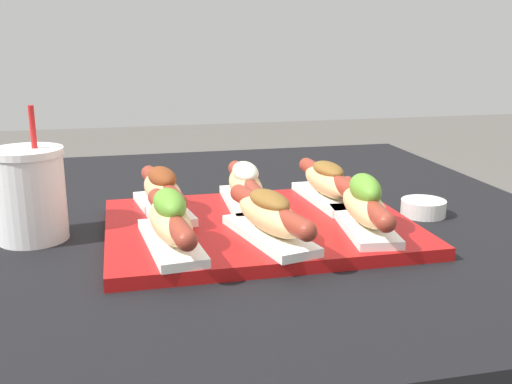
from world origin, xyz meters
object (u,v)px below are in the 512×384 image
hot_dog_2 (364,205)px  hot_dog_5 (328,182)px  drink_cup (30,194)px  hot_dog_3 (163,191)px  sauce_bowl (423,207)px  hot_dog_4 (245,186)px  hot_dog_1 (269,216)px  hot_dog_0 (170,221)px  serving_tray (259,227)px

hot_dog_2 → hot_dog_5: hot_dog_2 is taller
hot_dog_5 → drink_cup: bearing=-175.5°
hot_dog_3 → sauce_bowl: size_ratio=3.07×
hot_dog_4 → drink_cup: (-0.32, -0.04, 0.02)m
hot_dog_1 → drink_cup: bearing=158.6°
hot_dog_2 → drink_cup: drink_cup is taller
hot_dog_2 → drink_cup: (-0.46, 0.11, 0.01)m
hot_dog_0 → hot_dog_1: hot_dog_0 is taller
hot_dog_3 → sauce_bowl: bearing=-7.7°
serving_tray → hot_dog_0: hot_dog_0 is taller
hot_dog_1 → sauce_bowl: (0.29, 0.10, -0.04)m
hot_dog_3 → sauce_bowl: 0.42m
hot_dog_3 → hot_dog_5: hot_dog_3 is taller
hot_dog_5 → sauce_bowl: hot_dog_5 is taller
hot_dog_2 → hot_dog_3: 0.31m
hot_dog_3 → hot_dog_4: 0.13m
hot_dog_3 → hot_dog_4: (0.13, 0.00, 0.00)m
hot_dog_0 → hot_dog_4: size_ratio=1.00×
hot_dog_3 → hot_dog_5: (0.27, 0.00, -0.00)m
hot_dog_1 → hot_dog_2: bearing=4.6°
serving_tray → hot_dog_1: 0.09m
serving_tray → hot_dog_5: 0.16m
hot_dog_2 → hot_dog_5: 0.15m
hot_dog_4 → hot_dog_0: bearing=-129.6°
serving_tray → hot_dog_5: hot_dog_5 is taller
sauce_bowl → drink_cup: (-0.61, 0.02, 0.05)m
hot_dog_5 → hot_dog_0: bearing=-149.7°
serving_tray → hot_dog_3: hot_dog_3 is taller
hot_dog_3 → drink_cup: size_ratio=1.15×
hot_dog_4 → sauce_bowl: (0.29, -0.06, -0.04)m
hot_dog_0 → hot_dog_4: 0.21m
hot_dog_2 → hot_dog_4: 0.21m
hot_dog_0 → hot_dog_3: (0.00, 0.16, -0.00)m
drink_cup → sauce_bowl: bearing=-2.0°
hot_dog_3 → hot_dog_4: same height
serving_tray → sauce_bowl: (0.28, 0.02, 0.01)m
hot_dog_1 → hot_dog_3: (-0.13, 0.16, 0.00)m
hot_dog_1 → drink_cup: (-0.32, 0.13, 0.02)m
hot_dog_2 → serving_tray: bearing=153.3°
hot_dog_3 → hot_dog_1: bearing=-51.0°
serving_tray → hot_dog_4: bearing=91.6°
hot_dog_0 → hot_dog_1: size_ratio=1.02×
hot_dog_4 → drink_cup: bearing=-173.0°
hot_dog_4 → hot_dog_3: bearing=-178.2°
sauce_bowl → hot_dog_0: bearing=-166.2°
hot_dog_5 → drink_cup: 0.46m
serving_tray → hot_dog_4: 0.10m
hot_dog_4 → sauce_bowl: size_ratio=3.10×
drink_cup → hot_dog_1: bearing=-21.4°
hot_dog_3 → hot_dog_5: 0.27m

